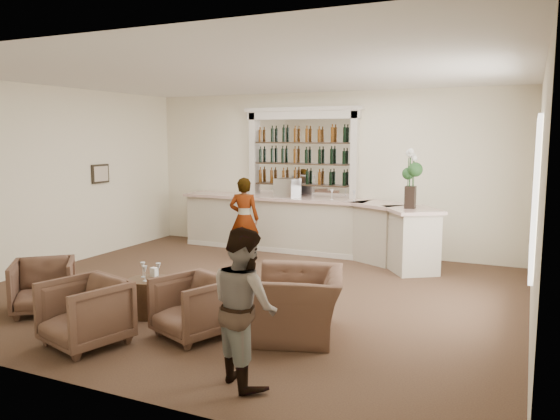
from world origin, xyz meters
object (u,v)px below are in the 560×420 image
object	(u,v)px
armchair_far	(299,303)
espresso_machine	(287,188)
cocktail_table	(150,297)
armchair_center	(85,313)
flower_vase	(411,175)
armchair_left	(43,286)
guest	(244,306)
sommelier	(244,219)
armchair_right	(193,307)
bar_counter	(309,226)

from	to	relation	value
armchair_far	espresso_machine	size ratio (longest dim) A/B	2.69
cocktail_table	espresso_machine	xyz separation A→B (m)	(0.02, 4.52, 1.09)
armchair_center	flower_vase	size ratio (longest dim) A/B	0.82
armchair_left	flower_vase	xyz separation A→B (m)	(4.07, 4.39, 1.36)
guest	flower_vase	distance (m)	5.23
sommelier	guest	xyz separation A→B (m)	(2.58, -4.75, -0.03)
guest	espresso_machine	world-z (taller)	guest
armchair_right	armchair_far	xyz separation A→B (m)	(1.13, 0.60, 0.02)
flower_vase	guest	bearing A→B (deg)	-96.12
armchair_right	cocktail_table	bearing A→B (deg)	177.97
armchair_left	flower_vase	world-z (taller)	flower_vase
cocktail_table	armchair_right	xyz separation A→B (m)	(0.98, -0.43, 0.12)
bar_counter	cocktail_table	size ratio (longest dim) A/B	10.11
cocktail_table	armchair_left	size ratio (longest dim) A/B	0.70
guest	armchair_right	bearing A→B (deg)	0.32
bar_counter	armchair_far	bearing A→B (deg)	-69.72
armchair_far	bar_counter	bearing A→B (deg)	-177.97
cocktail_table	flower_vase	world-z (taller)	flower_vase
cocktail_table	armchair_left	distance (m)	1.49
flower_vase	bar_counter	bearing A→B (deg)	163.99
guest	armchair_center	world-z (taller)	guest
espresso_machine	armchair_right	bearing A→B (deg)	-68.30
armchair_far	cocktail_table	bearing A→B (deg)	-103.74
espresso_machine	flower_vase	size ratio (longest dim) A/B	0.43
cocktail_table	armchair_center	bearing A→B (deg)	-89.11
guest	espresso_machine	size ratio (longest dim) A/B	3.45
armchair_left	armchair_center	xyz separation A→B (m)	(1.41, -0.67, 0.02)
sommelier	armchair_center	bearing A→B (deg)	81.23
armchair_center	espresso_machine	world-z (taller)	espresso_machine
armchair_right	flower_vase	distance (m)	4.82
armchair_far	espresso_machine	distance (m)	4.92
sommelier	armchair_left	bearing A→B (deg)	62.41
guest	armchair_right	distance (m)	1.47
armchair_right	sommelier	bearing A→B (deg)	131.49
sommelier	armchair_right	size ratio (longest dim) A/B	1.99
armchair_far	armchair_center	bearing A→B (deg)	-75.40
cocktail_table	sommelier	bearing A→B (deg)	97.22
armchair_far	armchair_right	bearing A→B (deg)	-80.50
sommelier	armchair_center	world-z (taller)	sommelier
armchair_center	armchair_far	size ratio (longest dim) A/B	0.71
flower_vase	armchair_center	bearing A→B (deg)	-117.82
bar_counter	sommelier	size ratio (longest dim) A/B	3.55
armchair_left	espresso_machine	size ratio (longest dim) A/B	1.80
flower_vase	armchair_right	bearing A→B (deg)	-111.61
cocktail_table	sommelier	size ratio (longest dim) A/B	0.35
armchair_left	sommelier	bearing A→B (deg)	35.56
armchair_far	sommelier	bearing A→B (deg)	-160.74
sommelier	armchair_right	bearing A→B (deg)	95.56
guest	espresso_machine	xyz separation A→B (m)	(-2.12, 5.76, 0.56)
sommelier	armchair_left	xyz separation A→B (m)	(-0.94, -4.02, -0.44)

